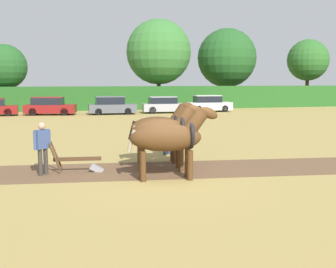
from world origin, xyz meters
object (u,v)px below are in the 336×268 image
Objects in this scene: parked_car_right at (209,104)px; draft_horse_lead_right at (164,132)px; farmer_beside_team at (167,134)px; parked_car_center_left at (50,106)px; parked_car_center_right at (164,105)px; tree_left at (159,52)px; draft_horse_lead_left at (170,138)px; plow at (82,163)px; tree_center at (308,60)px; tree_center_left at (227,58)px; farmer_at_plow at (42,144)px; tree_far_left at (4,67)px; parked_car_center at (112,106)px; draft_horse_trail_left at (160,128)px.

draft_horse_lead_right is at bearing -110.12° from parked_car_right.
parked_car_center_left reaches higher than farmer_beside_team.
parked_car_center_left is 1.08× the size of parked_car_center_right.
parked_car_center_left is at bearing -146.88° from tree_left.
draft_horse_lead_left is at bearing -43.69° from farmer_beside_team.
plow is 24.54m from parked_car_center_left.
farmer_beside_team is (-6.37, -29.44, -5.27)m from tree_left.
tree_center_left is at bearing 175.43° from tree_center.
farmer_at_plow is at bearing -109.12° from tree_left.
tree_far_left reaches higher than parked_car_center_left.
tree_left reaches higher than draft_horse_lead_right.
plow is (-29.35, -33.34, -5.20)m from tree_center.
tree_far_left is 20.93m from parked_car_right.
tree_far_left is 1.56× the size of parked_car_right.
parked_car_right reaches higher than plow.
tree_center is at bearing 26.90° from parked_car_center_right.
draft_horse_lead_right is (0.14, 1.33, 0.01)m from draft_horse_lead_left.
plow is 0.43× the size of parked_car_center.
parked_car_right is (10.34, 23.69, -0.54)m from draft_horse_trail_left.
tree_center_left reaches higher than parked_car_right.
parked_car_center_left is 10.34m from parked_car_center_right.
tree_center is (35.50, 1.66, 1.14)m from tree_far_left.
parked_car_center_left is at bearing -154.71° from tree_center_left.
draft_horse_lead_right is (-26.61, -33.65, -4.22)m from tree_center.
parked_car_center_right is at bearing 82.64° from draft_horse_trail_left.
tree_left is 1.20× the size of tree_center.
tree_center_left is 10.53m from tree_center.
tree_left is at bearing 84.32° from draft_horse_lead_left.
draft_horse_trail_left is (-7.02, -31.03, -4.84)m from tree_left.
draft_horse_lead_right is at bearing 42.81° from farmer_at_plow.
tree_far_left is 2.51× the size of draft_horse_lead_right.
parked_car_center_left is (-20.53, -9.70, -4.94)m from tree_center_left.
parked_car_center_right is at bearing 135.69° from farmer_beside_team.
draft_horse_lead_left is at bearing -91.91° from parked_car_center.
farmer_at_plow reaches higher than plow.
tree_center_left reaches higher than parked_car_center_right.
tree_center_left reaches higher than parked_car_center.
draft_horse_lead_left reaches higher than parked_car_center.
parked_car_right is (-5.62, -9.47, -4.93)m from tree_center_left.
plow is at bearing -154.24° from draft_horse_trail_left.
parked_car_center_left is 1.09× the size of parked_car_center.
farmer_at_plow is at bearing -158.05° from draft_horse_trail_left.
draft_horse_lead_right is 0.62× the size of parked_car_center_right.
farmer_beside_team is at bearing -65.81° from parked_car_center_left.
tree_center is at bearing 2.67° from tree_far_left.
draft_horse_lead_left is 0.67× the size of parked_car_center_right.
tree_center reaches higher than farmer_beside_team.
farmer_at_plow is (-3.97, 0.19, -0.30)m from draft_horse_lead_right.
farmer_at_plow is at bearing -101.03° from parked_car_center.
draft_horse_lead_right is at bearing -90.38° from draft_horse_trail_left.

